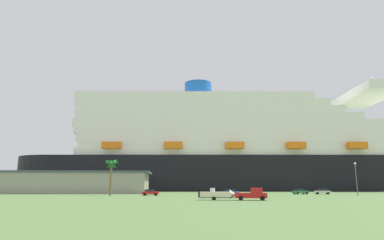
{
  "coord_description": "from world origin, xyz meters",
  "views": [
    {
      "loc": [
        -5.81,
        -82.58,
        2.65
      ],
      "look_at": [
        -5.19,
        41.19,
        26.87
      ],
      "focal_mm": 31.23,
      "sensor_mm": 36.0,
      "label": 1
    }
  ],
  "objects_px": {
    "small_boat_on_trailer": "(219,195)",
    "parked_car_blue_suv": "(230,192)",
    "pickup_truck": "(252,194)",
    "parked_car_green_wagon": "(300,191)",
    "parked_car_silver_sedan": "(322,191)",
    "parked_car_red_hatchback": "(150,192)",
    "cruise_ship": "(253,154)",
    "palm_tree": "(111,167)",
    "street_lamp": "(356,174)"
  },
  "relations": [
    {
      "from": "small_boat_on_trailer",
      "to": "parked_car_blue_suv",
      "type": "height_order",
      "value": "small_boat_on_trailer"
    },
    {
      "from": "pickup_truck",
      "to": "parked_car_green_wagon",
      "type": "distance_m",
      "value": 44.64
    },
    {
      "from": "small_boat_on_trailer",
      "to": "parked_car_blue_suv",
      "type": "relative_size",
      "value": 1.63
    },
    {
      "from": "parked_car_silver_sedan",
      "to": "parked_car_red_hatchback",
      "type": "bearing_deg",
      "value": -166.68
    },
    {
      "from": "cruise_ship",
      "to": "pickup_truck",
      "type": "bearing_deg",
      "value": -100.73
    },
    {
      "from": "cruise_ship",
      "to": "parked_car_silver_sedan",
      "type": "height_order",
      "value": "cruise_ship"
    },
    {
      "from": "pickup_truck",
      "to": "parked_car_silver_sedan",
      "type": "distance_m",
      "value": 48.67
    },
    {
      "from": "palm_tree",
      "to": "parked_car_green_wagon",
      "type": "distance_m",
      "value": 54.77
    },
    {
      "from": "cruise_ship",
      "to": "small_boat_on_trailer",
      "type": "distance_m",
      "value": 104.78
    },
    {
      "from": "palm_tree",
      "to": "street_lamp",
      "type": "bearing_deg",
      "value": -0.59
    },
    {
      "from": "small_boat_on_trailer",
      "to": "parked_car_green_wagon",
      "type": "height_order",
      "value": "small_boat_on_trailer"
    },
    {
      "from": "palm_tree",
      "to": "parked_car_blue_suv",
      "type": "distance_m",
      "value": 32.65
    },
    {
      "from": "small_boat_on_trailer",
      "to": "parked_car_blue_suv",
      "type": "distance_m",
      "value": 31.55
    },
    {
      "from": "parked_car_blue_suv",
      "to": "parked_car_green_wagon",
      "type": "xyz_separation_m",
      "value": [
        21.43,
        7.32,
        0.0
      ]
    },
    {
      "from": "pickup_truck",
      "to": "parked_car_blue_suv",
      "type": "height_order",
      "value": "pickup_truck"
    },
    {
      "from": "parked_car_silver_sedan",
      "to": "parked_car_red_hatchback",
      "type": "relative_size",
      "value": 1.06
    },
    {
      "from": "palm_tree",
      "to": "parked_car_blue_suv",
      "type": "bearing_deg",
      "value": 7.89
    },
    {
      "from": "cruise_ship",
      "to": "pickup_truck",
      "type": "relative_size",
      "value": 39.1
    },
    {
      "from": "parked_car_blue_suv",
      "to": "pickup_truck",
      "type": "bearing_deg",
      "value": -89.76
    },
    {
      "from": "parked_car_blue_suv",
      "to": "parked_car_green_wagon",
      "type": "bearing_deg",
      "value": 18.85
    },
    {
      "from": "parked_car_blue_suv",
      "to": "parked_car_silver_sedan",
      "type": "relative_size",
      "value": 1.02
    },
    {
      "from": "palm_tree",
      "to": "street_lamp",
      "type": "height_order",
      "value": "palm_tree"
    },
    {
      "from": "palm_tree",
      "to": "parked_car_red_hatchback",
      "type": "bearing_deg",
      "value": 2.9
    },
    {
      "from": "street_lamp",
      "to": "parked_car_silver_sedan",
      "type": "xyz_separation_m",
      "value": [
        -4.09,
        12.91,
        -4.67
      ]
    },
    {
      "from": "cruise_ship",
      "to": "pickup_truck",
      "type": "height_order",
      "value": "cruise_ship"
    },
    {
      "from": "street_lamp",
      "to": "parked_car_green_wagon",
      "type": "height_order",
      "value": "street_lamp"
    },
    {
      "from": "palm_tree",
      "to": "parked_car_red_hatchback",
      "type": "distance_m",
      "value": 12.23
    },
    {
      "from": "pickup_truck",
      "to": "small_boat_on_trailer",
      "type": "relative_size",
      "value": 0.76
    },
    {
      "from": "small_boat_on_trailer",
      "to": "palm_tree",
      "type": "distance_m",
      "value": 37.75
    },
    {
      "from": "parked_car_green_wagon",
      "to": "parked_car_silver_sedan",
      "type": "bearing_deg",
      "value": 4.63
    },
    {
      "from": "parked_car_silver_sedan",
      "to": "parked_car_green_wagon",
      "type": "xyz_separation_m",
      "value": [
        -6.74,
        -0.55,
        0.0
      ]
    },
    {
      "from": "parked_car_red_hatchback",
      "to": "parked_car_green_wagon",
      "type": "xyz_separation_m",
      "value": [
        42.82,
        11.19,
        0.0
      ]
    },
    {
      "from": "street_lamp",
      "to": "parked_car_blue_suv",
      "type": "bearing_deg",
      "value": 171.11
    },
    {
      "from": "cruise_ship",
      "to": "palm_tree",
      "type": "height_order",
      "value": "cruise_ship"
    },
    {
      "from": "parked_car_green_wagon",
      "to": "parked_car_blue_suv",
      "type": "bearing_deg",
      "value": -161.15
    },
    {
      "from": "parked_car_blue_suv",
      "to": "street_lamp",
      "type": "bearing_deg",
      "value": -8.89
    },
    {
      "from": "street_lamp",
      "to": "parked_car_blue_suv",
      "type": "height_order",
      "value": "street_lamp"
    },
    {
      "from": "small_boat_on_trailer",
      "to": "parked_car_silver_sedan",
      "type": "bearing_deg",
      "value": 48.94
    },
    {
      "from": "pickup_truck",
      "to": "street_lamp",
      "type": "bearing_deg",
      "value": 39.92
    },
    {
      "from": "palm_tree",
      "to": "parked_car_silver_sedan",
      "type": "bearing_deg",
      "value": 11.57
    },
    {
      "from": "cruise_ship",
      "to": "pickup_truck",
      "type": "distance_m",
      "value": 104.39
    },
    {
      "from": "pickup_truck",
      "to": "cruise_ship",
      "type": "bearing_deg",
      "value": 79.27
    },
    {
      "from": "palm_tree",
      "to": "parked_car_silver_sedan",
      "type": "distance_m",
      "value": 61.43
    },
    {
      "from": "street_lamp",
      "to": "parked_car_red_hatchback",
      "type": "height_order",
      "value": "street_lamp"
    },
    {
      "from": "cruise_ship",
      "to": "street_lamp",
      "type": "distance_m",
      "value": 76.47
    },
    {
      "from": "street_lamp",
      "to": "parked_car_silver_sedan",
      "type": "relative_size",
      "value": 1.84
    },
    {
      "from": "parked_car_silver_sedan",
      "to": "parked_car_green_wagon",
      "type": "bearing_deg",
      "value": -175.37
    },
    {
      "from": "cruise_ship",
      "to": "parked_car_silver_sedan",
      "type": "relative_size",
      "value": 49.28
    },
    {
      "from": "small_boat_on_trailer",
      "to": "street_lamp",
      "type": "xyz_separation_m",
      "value": [
        37.97,
        25.98,
        4.54
      ]
    },
    {
      "from": "pickup_truck",
      "to": "parked_car_green_wagon",
      "type": "height_order",
      "value": "pickup_truck"
    }
  ]
}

